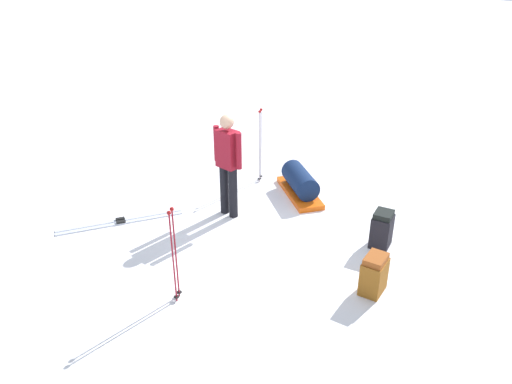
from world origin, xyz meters
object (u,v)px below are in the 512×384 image
backpack_large_dark (374,274)px  ski_poles_planted_near (174,251)px  gear_sled (300,183)px  backpack_bright (382,229)px  skier_standing (228,161)px  ski_pair_near (121,222)px  ski_poles_planted_far (260,142)px

backpack_large_dark → ski_poles_planted_near: size_ratio=0.42×
gear_sled → backpack_bright: bearing=62.2°
skier_standing → backpack_large_dark: skier_standing is taller
skier_standing → ski_pair_near: 1.98m
ski_pair_near → ski_poles_planted_near: size_ratio=1.27×
ski_poles_planted_far → gear_sled: 1.07m
backpack_large_dark → ski_poles_planted_far: bearing=-127.5°
ski_poles_planted_far → gear_sled: size_ratio=1.11×
backpack_large_dark → ski_poles_planted_far: (-2.19, -2.86, 0.50)m
skier_standing → ski_poles_planted_near: size_ratio=1.33×
backpack_large_dark → ski_poles_planted_near: ski_poles_planted_near is taller
ski_poles_planted_near → gear_sled: bearing=178.0°
backpack_large_dark → backpack_bright: 1.13m
backpack_large_dark → ski_poles_planted_far: size_ratio=0.39×
skier_standing → ski_poles_planted_far: 1.41m
skier_standing → ski_pair_near: bearing=-51.6°
ski_poles_planted_far → ski_pair_near: bearing=-25.6°
backpack_bright → ski_poles_planted_far: ski_poles_planted_far is taller
ski_poles_planted_far → backpack_bright: bearing=67.4°
backpack_bright → gear_sled: backpack_bright is taller
skier_standing → ski_poles_planted_far: (-1.38, -0.19, -0.19)m
ski_poles_planted_near → gear_sled: 3.39m
ski_pair_near → ski_poles_planted_far: 2.84m
skier_standing → ski_poles_planted_near: bearing=15.5°
backpack_bright → gear_sled: size_ratio=0.45×
ski_pair_near → ski_poles_planted_far: ski_poles_planted_far is taller
ski_poles_planted_far → backpack_large_dark: bearing=52.5°
ski_poles_planted_far → gear_sled: bearing=78.6°
backpack_bright → gear_sled: bearing=-117.8°
backpack_bright → ski_poles_planted_near: ski_poles_planted_near is taller
backpack_large_dark → gear_sled: 2.81m
skier_standing → ski_poles_planted_near: 2.24m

